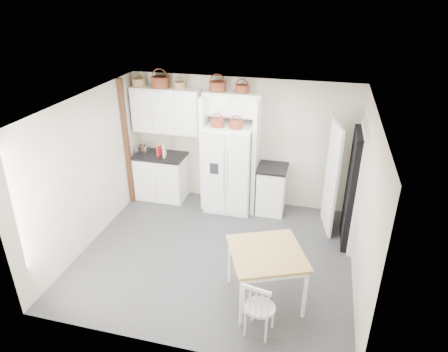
# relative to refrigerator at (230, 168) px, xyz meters

# --- Properties ---
(floor) EXTENTS (4.50, 4.50, 0.00)m
(floor) POSITION_rel_refrigerator_xyz_m (0.15, -1.62, -0.88)
(floor) COLOR #24252B
(floor) RESTS_ON ground
(ceiling) EXTENTS (4.50, 4.50, 0.00)m
(ceiling) POSITION_rel_refrigerator_xyz_m (0.15, -1.62, 1.72)
(ceiling) COLOR white
(ceiling) RESTS_ON wall_back
(wall_back) EXTENTS (4.50, 0.00, 4.50)m
(wall_back) POSITION_rel_refrigerator_xyz_m (0.15, 0.38, 0.42)
(wall_back) COLOR tan
(wall_back) RESTS_ON floor
(wall_left) EXTENTS (0.00, 4.00, 4.00)m
(wall_left) POSITION_rel_refrigerator_xyz_m (-2.10, -1.62, 0.42)
(wall_left) COLOR tan
(wall_left) RESTS_ON floor
(wall_right) EXTENTS (0.00, 4.00, 4.00)m
(wall_right) POSITION_rel_refrigerator_xyz_m (2.40, -1.62, 0.42)
(wall_right) COLOR tan
(wall_right) RESTS_ON floor
(refrigerator) EXTENTS (0.91, 0.73, 1.76)m
(refrigerator) POSITION_rel_refrigerator_xyz_m (0.00, 0.00, 0.00)
(refrigerator) COLOR white
(refrigerator) RESTS_ON floor
(base_cab_left) EXTENTS (1.02, 0.64, 0.94)m
(base_cab_left) POSITION_rel_refrigerator_xyz_m (-1.51, 0.08, -0.41)
(base_cab_left) COLOR white
(base_cab_left) RESTS_ON floor
(base_cab_right) EXTENTS (0.53, 0.63, 0.93)m
(base_cab_right) POSITION_rel_refrigerator_xyz_m (0.85, 0.08, -0.41)
(base_cab_right) COLOR white
(base_cab_right) RESTS_ON floor
(dining_table) EXTENTS (1.31, 1.31, 0.83)m
(dining_table) POSITION_rel_refrigerator_xyz_m (1.13, -2.46, -0.46)
(dining_table) COLOR olive
(dining_table) RESTS_ON floor
(windsor_chair) EXTENTS (0.47, 0.44, 0.83)m
(windsor_chair) POSITION_rel_refrigerator_xyz_m (1.15, -3.10, -0.46)
(windsor_chair) COLOR white
(windsor_chair) RESTS_ON floor
(counter_left) EXTENTS (1.06, 0.68, 0.04)m
(counter_left) POSITION_rel_refrigerator_xyz_m (-1.51, 0.08, 0.08)
(counter_left) COLOR black
(counter_left) RESTS_ON base_cab_left
(counter_right) EXTENTS (0.57, 0.68, 0.04)m
(counter_right) POSITION_rel_refrigerator_xyz_m (0.85, 0.08, 0.07)
(counter_right) COLOR black
(counter_right) RESTS_ON base_cab_right
(toaster) EXTENTS (0.29, 0.19, 0.19)m
(toaster) POSITION_rel_refrigerator_xyz_m (-1.86, 0.03, 0.20)
(toaster) COLOR silver
(toaster) RESTS_ON counter_left
(cookbook_red) EXTENTS (0.06, 0.15, 0.22)m
(cookbook_red) POSITION_rel_refrigerator_xyz_m (-1.49, -0.00, 0.21)
(cookbook_red) COLOR #B32225
(cookbook_red) RESTS_ON counter_left
(cookbook_cream) EXTENTS (0.07, 0.18, 0.26)m
(cookbook_cream) POSITION_rel_refrigerator_xyz_m (-1.37, -0.00, 0.24)
(cookbook_cream) COLOR beige
(cookbook_cream) RESTS_ON counter_left
(basket_upper_a) EXTENTS (0.27, 0.27, 0.15)m
(basket_upper_a) POSITION_rel_refrigerator_xyz_m (-1.90, 0.21, 1.55)
(basket_upper_a) COLOR brown
(basket_upper_a) RESTS_ON upper_cabinet
(basket_upper_b) EXTENTS (0.36, 0.36, 0.21)m
(basket_upper_b) POSITION_rel_refrigerator_xyz_m (-1.45, 0.21, 1.58)
(basket_upper_b) COLOR maroon
(basket_upper_b) RESTS_ON upper_cabinet
(basket_upper_c) EXTENTS (0.23, 0.23, 0.13)m
(basket_upper_c) POSITION_rel_refrigerator_xyz_m (-1.05, 0.21, 1.54)
(basket_upper_c) COLOR brown
(basket_upper_c) RESTS_ON upper_cabinet
(basket_bridge_a) EXTENTS (0.32, 0.32, 0.18)m
(basket_bridge_a) POSITION_rel_refrigerator_xyz_m (-0.29, 0.21, 1.56)
(basket_bridge_a) COLOR maroon
(basket_bridge_a) RESTS_ON bridge_cabinet
(basket_bridge_b) EXTENTS (0.25, 0.25, 0.14)m
(basket_bridge_b) POSITION_rel_refrigerator_xyz_m (0.18, 0.21, 1.54)
(basket_bridge_b) COLOR maroon
(basket_bridge_b) RESTS_ON bridge_cabinet
(basket_fridge_a) EXTENTS (0.27, 0.27, 0.14)m
(basket_fridge_a) POSITION_rel_refrigerator_xyz_m (-0.22, -0.10, 0.95)
(basket_fridge_a) COLOR maroon
(basket_fridge_a) RESTS_ON refrigerator
(basket_fridge_b) EXTENTS (0.25, 0.25, 0.13)m
(basket_fridge_b) POSITION_rel_refrigerator_xyz_m (0.14, -0.10, 0.95)
(basket_fridge_b) COLOR maroon
(basket_fridge_b) RESTS_ON refrigerator
(upper_cabinet) EXTENTS (1.40, 0.34, 0.90)m
(upper_cabinet) POSITION_rel_refrigerator_xyz_m (-1.35, 0.21, 1.02)
(upper_cabinet) COLOR white
(upper_cabinet) RESTS_ON wall_back
(bridge_cabinet) EXTENTS (1.12, 0.34, 0.45)m
(bridge_cabinet) POSITION_rel_refrigerator_xyz_m (0.00, 0.21, 1.25)
(bridge_cabinet) COLOR white
(bridge_cabinet) RESTS_ON wall_back
(fridge_panel_left) EXTENTS (0.08, 0.60, 2.30)m
(fridge_panel_left) POSITION_rel_refrigerator_xyz_m (-0.51, 0.08, 0.27)
(fridge_panel_left) COLOR white
(fridge_panel_left) RESTS_ON floor
(fridge_panel_right) EXTENTS (0.08, 0.60, 2.30)m
(fridge_panel_right) POSITION_rel_refrigerator_xyz_m (0.51, 0.08, 0.27)
(fridge_panel_right) COLOR white
(fridge_panel_right) RESTS_ON floor
(trim_post) EXTENTS (0.09, 0.09, 2.60)m
(trim_post) POSITION_rel_refrigerator_xyz_m (-2.05, -0.27, 0.42)
(trim_post) COLOR #422916
(trim_post) RESTS_ON floor
(doorway_void) EXTENTS (0.18, 0.85, 2.05)m
(doorway_void) POSITION_rel_refrigerator_xyz_m (2.31, -0.62, 0.15)
(doorway_void) COLOR black
(doorway_void) RESTS_ON floor
(door_slab) EXTENTS (0.21, 0.79, 2.05)m
(door_slab) POSITION_rel_refrigerator_xyz_m (1.95, -0.29, 0.15)
(door_slab) COLOR white
(door_slab) RESTS_ON floor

